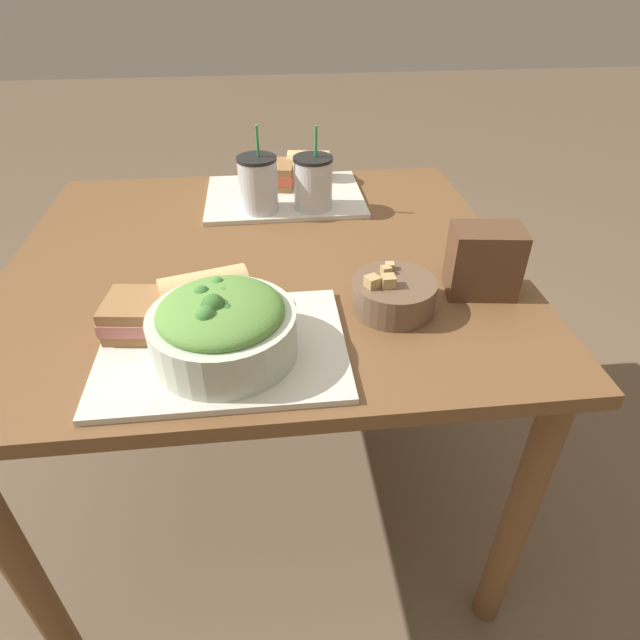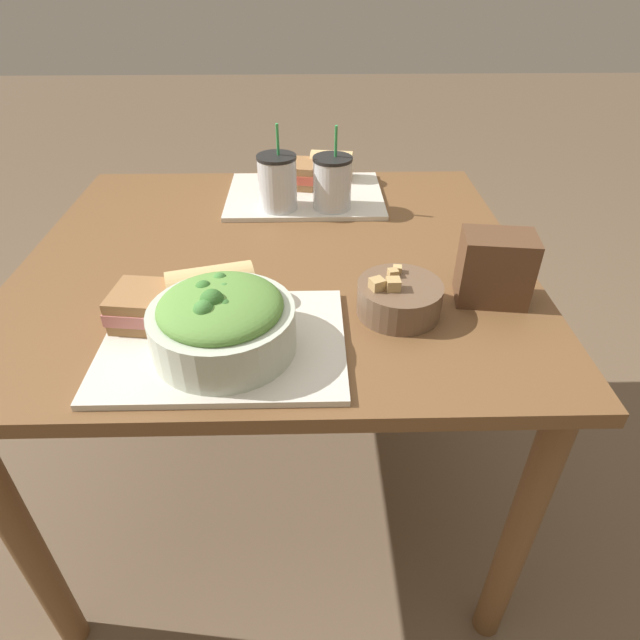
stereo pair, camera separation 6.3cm
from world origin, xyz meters
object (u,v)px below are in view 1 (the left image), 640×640
object	(u,v)px
soup_bowl	(393,294)
sandwich_near	(142,315)
salad_bowl	(222,326)
drink_cup_red	(313,184)
baguette_near	(206,292)
drink_cup_dark	(257,186)
baguette_far	(309,165)
sandwich_far	(274,174)
chip_bag	(484,261)

from	to	relation	value
soup_bowl	sandwich_near	size ratio (longest dim) A/B	1.16
salad_bowl	drink_cup_red	bearing A→B (deg)	70.46
salad_bowl	baguette_near	size ratio (longest dim) A/B	1.39
soup_bowl	sandwich_near	distance (m)	0.46
baguette_near	drink_cup_dark	size ratio (longest dim) A/B	0.81
sandwich_near	drink_cup_red	distance (m)	0.61
salad_bowl	sandwich_near	bearing A→B (deg)	150.85
soup_bowl	baguette_far	size ratio (longest dim) A/B	1.23
salad_bowl	baguette_far	world-z (taller)	salad_bowl
baguette_far	drink_cup_dark	distance (m)	0.26
drink_cup_red	baguette_near	bearing A→B (deg)	-118.48
soup_bowl	baguette_near	distance (m)	0.35
drink_cup_dark	salad_bowl	bearing A→B (deg)	-96.44
salad_bowl	soup_bowl	world-z (taller)	salad_bowl
baguette_far	drink_cup_red	xyz separation A→B (m)	(-0.01, -0.21, 0.02)
salad_bowl	sandwich_far	xyz separation A→B (m)	(0.11, 0.74, -0.02)
sandwich_near	drink_cup_dark	world-z (taller)	drink_cup_dark
sandwich_near	drink_cup_dark	size ratio (longest dim) A/B	0.64
sandwich_far	salad_bowl	bearing A→B (deg)	-87.29
salad_bowl	sandwich_near	size ratio (longest dim) A/B	1.76
sandwich_near	drink_cup_red	world-z (taller)	drink_cup_red
salad_bowl	baguette_far	size ratio (longest dim) A/B	1.87
salad_bowl	sandwich_near	xyz separation A→B (m)	(-0.14, 0.08, -0.02)
baguette_near	drink_cup_dark	world-z (taller)	drink_cup_dark
baguette_far	drink_cup_dark	bearing A→B (deg)	152.71
sandwich_far	baguette_far	xyz separation A→B (m)	(0.10, 0.05, 0.01)
sandwich_far	drink_cup_red	xyz separation A→B (m)	(0.09, -0.16, 0.03)
salad_bowl	sandwich_far	distance (m)	0.75
baguette_near	chip_bag	distance (m)	0.53
baguette_near	drink_cup_dark	bearing A→B (deg)	-28.10
drink_cup_dark	drink_cup_red	xyz separation A→B (m)	(0.14, 0.00, -0.00)
chip_bag	drink_cup_red	bearing A→B (deg)	132.57
sandwich_far	soup_bowl	bearing A→B (deg)	-60.87
soup_bowl	drink_cup_dark	world-z (taller)	drink_cup_dark
salad_bowl	sandwich_near	world-z (taller)	salad_bowl
soup_bowl	sandwich_far	world-z (taller)	soup_bowl
baguette_far	chip_bag	bearing A→B (deg)	-146.99
baguette_near	baguette_far	size ratio (longest dim) A/B	1.35
sandwich_near	soup_bowl	bearing A→B (deg)	11.40
sandwich_near	sandwich_far	size ratio (longest dim) A/B	1.00
sandwich_far	drink_cup_dark	bearing A→B (deg)	-94.47
soup_bowl	drink_cup_red	distance (m)	0.48
baguette_near	sandwich_far	distance (m)	0.62
sandwich_near	drink_cup_dark	bearing A→B (deg)	74.05
drink_cup_dark	chip_bag	distance (m)	0.60
sandwich_near	sandwich_far	world-z (taller)	same
sandwich_far	drink_cup_dark	xyz separation A→B (m)	(-0.05, -0.16, 0.03)
baguette_far	drink_cup_red	world-z (taller)	drink_cup_red
soup_bowl	sandwich_near	bearing A→B (deg)	-175.52
salad_bowl	drink_cup_dark	world-z (taller)	drink_cup_dark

